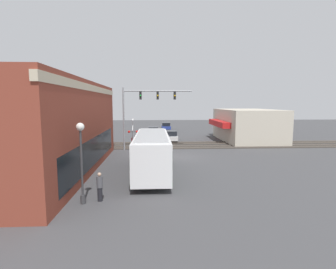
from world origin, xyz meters
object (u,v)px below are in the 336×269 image
(crossing_signal, at_px, (133,132))
(parked_car_white, at_px, (171,136))
(streetlamp, at_px, (81,156))
(parked_car_blue, at_px, (166,126))
(parked_car_grey, at_px, (153,131))
(pedestrian_by_lamp, at_px, (100,187))
(city_bus, at_px, (152,152))
(pedestrian_at_crossing, at_px, (133,143))

(crossing_signal, xyz_separation_m, parked_car_white, (8.32, -4.88, -1.59))
(streetlamp, distance_m, parked_car_blue, 41.09)
(crossing_signal, relative_size, parked_car_blue, 0.79)
(parked_car_grey, distance_m, pedestrian_by_lamp, 31.64)
(parked_car_white, bearing_deg, streetlamp, 165.21)
(city_bus, bearing_deg, parked_car_white, -8.16)
(streetlamp, xyz_separation_m, pedestrian_at_crossing, (16.56, -1.41, -1.84))
(city_bus, relative_size, streetlamp, 2.23)
(city_bus, bearing_deg, parked_car_grey, -0.00)
(pedestrian_by_lamp, xyz_separation_m, pedestrian_at_crossing, (16.21, -0.54, 0.02))
(crossing_signal, height_order, parked_car_white, crossing_signal)
(streetlamp, bearing_deg, crossing_signal, -5.43)
(city_bus, relative_size, pedestrian_by_lamp, 6.02)
(parked_car_grey, height_order, pedestrian_by_lamp, pedestrian_by_lamp)
(streetlamp, height_order, parked_car_white, streetlamp)
(parked_car_grey, distance_m, parked_car_blue, 9.06)
(pedestrian_by_lamp, bearing_deg, city_bus, -27.16)
(pedestrian_by_lamp, bearing_deg, crossing_signal, -2.38)
(parked_car_white, bearing_deg, parked_car_grey, 18.67)
(crossing_signal, distance_m, parked_car_blue, 25.22)
(pedestrian_at_crossing, bearing_deg, crossing_signal, -172.01)
(city_bus, height_order, streetlamp, streetlamp)
(pedestrian_at_crossing, bearing_deg, city_bus, -167.27)
(pedestrian_by_lamp, bearing_deg, pedestrian_at_crossing, -1.92)
(parked_car_blue, xyz_separation_m, pedestrian_at_crossing, (-23.98, 4.98, 0.15))
(streetlamp, height_order, pedestrian_at_crossing, streetlamp)
(streetlamp, distance_m, pedestrian_at_crossing, 16.72)
(crossing_signal, height_order, pedestrian_by_lamp, crossing_signal)
(city_bus, relative_size, pedestrian_at_crossing, 5.92)
(pedestrian_by_lamp, bearing_deg, parked_car_grey, -5.29)
(parked_car_white, distance_m, pedestrian_by_lamp, 24.44)
(city_bus, xyz_separation_m, pedestrian_by_lamp, (-5.69, 2.92, -0.92))
(crossing_signal, distance_m, streetlamp, 15.93)
(city_bus, distance_m, crossing_signal, 10.08)
(crossing_signal, bearing_deg, pedestrian_by_lamp, 177.62)
(parked_car_grey, xyz_separation_m, pedestrian_at_crossing, (-15.30, 2.38, 0.20))
(parked_car_white, bearing_deg, crossing_signal, 149.62)
(streetlamp, distance_m, parked_car_grey, 32.15)
(city_bus, relative_size, parked_car_white, 2.25)
(parked_car_grey, height_order, parked_car_blue, parked_car_blue)
(parked_car_white, height_order, pedestrian_by_lamp, pedestrian_by_lamp)
(city_bus, height_order, pedestrian_by_lamp, city_bus)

